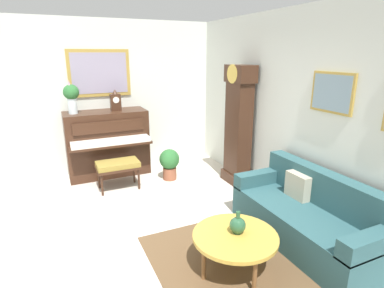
{
  "coord_description": "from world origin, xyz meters",
  "views": [
    {
      "loc": [
        3.42,
        -0.71,
        2.2
      ],
      "look_at": [
        -0.37,
        1.02,
        0.98
      ],
      "focal_mm": 29.12,
      "sensor_mm": 36.0,
      "label": 1
    }
  ],
  "objects_px": {
    "piano": "(108,143)",
    "coffee_table": "(235,237)",
    "mantel_clock": "(115,101)",
    "flower_vase": "(71,95)",
    "couch": "(308,217)",
    "grandfather_clock": "(238,129)",
    "green_jug": "(238,225)",
    "piano_bench": "(118,166)",
    "potted_plant": "(169,162)"
  },
  "relations": [
    {
      "from": "coffee_table",
      "to": "mantel_clock",
      "type": "bearing_deg",
      "value": -171.45
    },
    {
      "from": "coffee_table",
      "to": "flower_vase",
      "type": "height_order",
      "value": "flower_vase"
    },
    {
      "from": "coffee_table",
      "to": "green_jug",
      "type": "height_order",
      "value": "green_jug"
    },
    {
      "from": "piano",
      "to": "coffee_table",
      "type": "distance_m",
      "value": 3.37
    },
    {
      "from": "piano",
      "to": "green_jug",
      "type": "relative_size",
      "value": 6.0
    },
    {
      "from": "couch",
      "to": "coffee_table",
      "type": "bearing_deg",
      "value": -84.81
    },
    {
      "from": "piano_bench",
      "to": "potted_plant",
      "type": "distance_m",
      "value": 0.93
    },
    {
      "from": "piano",
      "to": "potted_plant",
      "type": "xyz_separation_m",
      "value": [
        0.71,
        0.94,
        -0.28
      ]
    },
    {
      "from": "piano",
      "to": "piano_bench",
      "type": "relative_size",
      "value": 2.06
    },
    {
      "from": "couch",
      "to": "green_jug",
      "type": "height_order",
      "value": "couch"
    },
    {
      "from": "green_jug",
      "to": "potted_plant",
      "type": "height_order",
      "value": "green_jug"
    },
    {
      "from": "coffee_table",
      "to": "grandfather_clock",
      "type": "bearing_deg",
      "value": 147.12
    },
    {
      "from": "piano_bench",
      "to": "coffee_table",
      "type": "relative_size",
      "value": 0.8
    },
    {
      "from": "mantel_clock",
      "to": "piano",
      "type": "bearing_deg",
      "value": -90.61
    },
    {
      "from": "mantel_clock",
      "to": "flower_vase",
      "type": "bearing_deg",
      "value": -90.04
    },
    {
      "from": "green_jug",
      "to": "potted_plant",
      "type": "xyz_separation_m",
      "value": [
        -2.56,
        0.21,
        -0.18
      ]
    },
    {
      "from": "flower_vase",
      "to": "piano_bench",
      "type": "bearing_deg",
      "value": 36.74
    },
    {
      "from": "coffee_table",
      "to": "green_jug",
      "type": "bearing_deg",
      "value": 122.67
    },
    {
      "from": "green_jug",
      "to": "piano_bench",
      "type": "bearing_deg",
      "value": -164.27
    },
    {
      "from": "flower_vase",
      "to": "mantel_clock",
      "type": "bearing_deg",
      "value": 89.96
    },
    {
      "from": "grandfather_clock",
      "to": "couch",
      "type": "height_order",
      "value": "grandfather_clock"
    },
    {
      "from": "potted_plant",
      "to": "piano",
      "type": "bearing_deg",
      "value": -126.96
    },
    {
      "from": "mantel_clock",
      "to": "potted_plant",
      "type": "height_order",
      "value": "mantel_clock"
    },
    {
      "from": "grandfather_clock",
      "to": "flower_vase",
      "type": "height_order",
      "value": "grandfather_clock"
    },
    {
      "from": "flower_vase",
      "to": "potted_plant",
      "type": "distance_m",
      "value": 2.02
    },
    {
      "from": "piano_bench",
      "to": "coffee_table",
      "type": "bearing_deg",
      "value": 14.73
    },
    {
      "from": "coffee_table",
      "to": "piano",
      "type": "bearing_deg",
      "value": -168.19
    },
    {
      "from": "piano_bench",
      "to": "flower_vase",
      "type": "xyz_separation_m",
      "value": [
        -0.74,
        -0.56,
        1.1
      ]
    },
    {
      "from": "grandfather_clock",
      "to": "green_jug",
      "type": "relative_size",
      "value": 8.46
    },
    {
      "from": "piano_bench",
      "to": "flower_vase",
      "type": "relative_size",
      "value": 1.21
    },
    {
      "from": "piano_bench",
      "to": "couch",
      "type": "xyz_separation_m",
      "value": [
        2.45,
        1.76,
        -0.09
      ]
    },
    {
      "from": "piano",
      "to": "couch",
      "type": "bearing_deg",
      "value": 29.05
    },
    {
      "from": "couch",
      "to": "mantel_clock",
      "type": "xyz_separation_m",
      "value": [
        -3.19,
        -1.58,
        1.06
      ]
    },
    {
      "from": "piano",
      "to": "green_jug",
      "type": "distance_m",
      "value": 3.35
    },
    {
      "from": "grandfather_clock",
      "to": "flower_vase",
      "type": "bearing_deg",
      "value": -117.44
    },
    {
      "from": "coffee_table",
      "to": "green_jug",
      "type": "relative_size",
      "value": 3.67
    },
    {
      "from": "piano_bench",
      "to": "green_jug",
      "type": "bearing_deg",
      "value": 15.73
    },
    {
      "from": "piano",
      "to": "potted_plant",
      "type": "bearing_deg",
      "value": 53.04
    },
    {
      "from": "grandfather_clock",
      "to": "green_jug",
      "type": "xyz_separation_m",
      "value": [
        1.96,
        -1.24,
        -0.46
      ]
    },
    {
      "from": "flower_vase",
      "to": "couch",
      "type": "bearing_deg",
      "value": 35.9
    },
    {
      "from": "piano_bench",
      "to": "mantel_clock",
      "type": "xyz_separation_m",
      "value": [
        -0.74,
        0.17,
        0.96
      ]
    },
    {
      "from": "flower_vase",
      "to": "grandfather_clock",
      "type": "bearing_deg",
      "value": 62.56
    },
    {
      "from": "couch",
      "to": "coffee_table",
      "type": "distance_m",
      "value": 1.09
    },
    {
      "from": "couch",
      "to": "potted_plant",
      "type": "relative_size",
      "value": 3.39
    },
    {
      "from": "grandfather_clock",
      "to": "couch",
      "type": "xyz_separation_m",
      "value": [
        1.89,
        -0.2,
        -0.65
      ]
    },
    {
      "from": "mantel_clock",
      "to": "green_jug",
      "type": "height_order",
      "value": "mantel_clock"
    },
    {
      "from": "coffee_table",
      "to": "potted_plant",
      "type": "xyz_separation_m",
      "value": [
        -2.59,
        0.25,
        -0.06
      ]
    },
    {
      "from": "piano",
      "to": "piano_bench",
      "type": "bearing_deg",
      "value": 1.44
    },
    {
      "from": "grandfather_clock",
      "to": "mantel_clock",
      "type": "xyz_separation_m",
      "value": [
        -1.3,
        -1.78,
        0.4
      ]
    },
    {
      "from": "piano",
      "to": "coffee_table",
      "type": "xyz_separation_m",
      "value": [
        3.29,
        0.69,
        -0.22
      ]
    }
  ]
}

